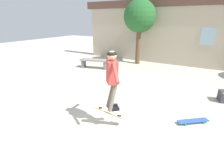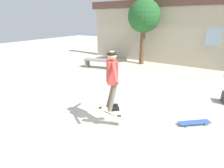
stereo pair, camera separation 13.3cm
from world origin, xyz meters
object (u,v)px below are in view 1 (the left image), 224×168
at_px(skateboard_resting, 193,121).
at_px(skater, 112,76).
at_px(skateboard_flipping, 109,113).
at_px(park_bench, 94,62).
at_px(tree_left, 140,17).

bearing_deg(skateboard_resting, skater, 174.20).
height_order(skateboard_flipping, skateboard_resting, skateboard_flipping).
bearing_deg(skater, park_bench, 88.88).
height_order(park_bench, skateboard_resting, park_bench).
distance_m(park_bench, skater, 5.88).
relative_size(tree_left, skater, 2.57).
distance_m(tree_left, skater, 7.11).
bearing_deg(skateboard_resting, park_bench, 109.57).
bearing_deg(tree_left, park_bench, -126.28).
distance_m(tree_left, skateboard_resting, 7.18).
relative_size(skater, skateboard_resting, 1.87).
relative_size(park_bench, skateboard_resting, 2.12).
xyz_separation_m(park_bench, skateboard_flipping, (3.68, -4.43, 0.01)).
height_order(park_bench, skater, skater).
bearing_deg(skateboard_flipping, park_bench, 100.78).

